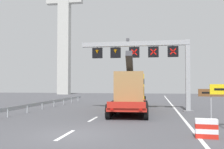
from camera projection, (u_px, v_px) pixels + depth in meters
ground at (71, 135)px, 12.78m from camera, size 112.00×112.00×0.00m
lane_markings at (123, 102)px, 35.52m from camera, size 0.20×60.67×0.01m
edge_line_right at (177, 111)px, 23.59m from camera, size 0.20×63.00×0.01m
overhead_lane_gantry at (147, 55)px, 24.40m from camera, size 10.58×0.90×6.94m
heavy_haul_truck_red at (131, 89)px, 25.52m from camera, size 3.58×14.15×5.30m
tourist_info_sign_brown at (211, 96)px, 17.44m from camera, size 1.68×0.15×2.19m
crash_barrier_striped at (206, 128)px, 11.97m from camera, size 1.04×0.58×0.90m
guardrail_left at (42, 104)px, 25.27m from camera, size 0.13×27.00×0.76m
bridge_pylon_distant at (64, 17)px, 62.80m from camera, size 9.00×2.00×37.06m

